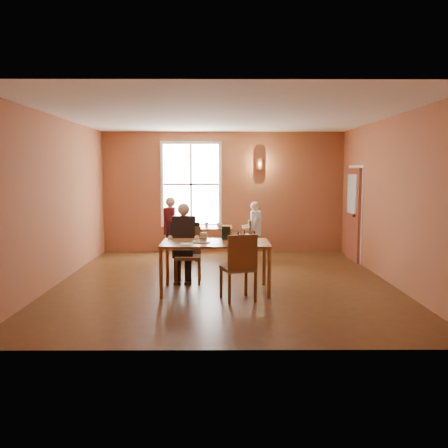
{
  "coord_description": "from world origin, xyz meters",
  "views": [
    {
      "loc": [
        -0.05,
        -8.97,
        2.01
      ],
      "look_at": [
        0.0,
        0.2,
        1.05
      ],
      "focal_mm": 40.0,
      "sensor_mm": 36.0,
      "label": 1
    }
  ],
  "objects_px": {
    "chair_diner_main": "(188,256)",
    "chair_empty": "(238,267)",
    "diner_main": "(188,245)",
    "chair_diner_white": "(242,240)",
    "diner_maroon": "(184,229)",
    "second_table": "(214,243)",
    "diner_white": "(243,231)",
    "main_table": "(215,267)",
    "chair_diner_maroon": "(186,239)"
  },
  "relations": [
    {
      "from": "diner_white",
      "to": "diner_maroon",
      "type": "relative_size",
      "value": 0.92
    },
    {
      "from": "diner_white",
      "to": "chair_diner_maroon",
      "type": "height_order",
      "value": "diner_white"
    },
    {
      "from": "chair_empty",
      "to": "second_table",
      "type": "xyz_separation_m",
      "value": [
        -0.44,
        3.73,
        -0.16
      ]
    },
    {
      "from": "chair_empty",
      "to": "diner_white",
      "type": "xyz_separation_m",
      "value": [
        0.24,
        3.73,
        0.11
      ]
    },
    {
      "from": "diner_white",
      "to": "chair_diner_maroon",
      "type": "xyz_separation_m",
      "value": [
        -1.33,
        0.0,
        -0.18
      ]
    },
    {
      "from": "chair_diner_main",
      "to": "chair_diner_maroon",
      "type": "height_order",
      "value": "chair_diner_main"
    },
    {
      "from": "chair_diner_main",
      "to": "diner_white",
      "type": "bearing_deg",
      "value": -113.67
    },
    {
      "from": "diner_white",
      "to": "diner_maroon",
      "type": "distance_m",
      "value": 1.36
    },
    {
      "from": "chair_empty",
      "to": "diner_white",
      "type": "relative_size",
      "value": 0.83
    },
    {
      "from": "diner_white",
      "to": "chair_diner_maroon",
      "type": "relative_size",
      "value": 1.39
    },
    {
      "from": "diner_main",
      "to": "chair_diner_maroon",
      "type": "relative_size",
      "value": 1.51
    },
    {
      "from": "chair_diner_main",
      "to": "chair_empty",
      "type": "height_order",
      "value": "chair_empty"
    },
    {
      "from": "main_table",
      "to": "diner_maroon",
      "type": "relative_size",
      "value": 1.29
    },
    {
      "from": "second_table",
      "to": "chair_empty",
      "type": "bearing_deg",
      "value": -83.33
    },
    {
      "from": "diner_white",
      "to": "chair_diner_white",
      "type": "bearing_deg",
      "value": 90.0
    },
    {
      "from": "chair_empty",
      "to": "main_table",
      "type": "bearing_deg",
      "value": 105.41
    },
    {
      "from": "chair_diner_white",
      "to": "chair_diner_main",
      "type": "bearing_deg",
      "value": 156.9
    },
    {
      "from": "diner_main",
      "to": "diner_white",
      "type": "distance_m",
      "value": 2.78
    },
    {
      "from": "chair_diner_main",
      "to": "main_table",
      "type": "bearing_deg",
      "value": 127.57
    },
    {
      "from": "chair_diner_maroon",
      "to": "diner_maroon",
      "type": "bearing_deg",
      "value": -90.0
    },
    {
      "from": "main_table",
      "to": "diner_maroon",
      "type": "height_order",
      "value": "diner_maroon"
    },
    {
      "from": "diner_main",
      "to": "chair_diner_white",
      "type": "relative_size",
      "value": 1.53
    },
    {
      "from": "chair_diner_main",
      "to": "diner_main",
      "type": "height_order",
      "value": "diner_main"
    },
    {
      "from": "chair_diner_main",
      "to": "diner_white",
      "type": "xyz_separation_m",
      "value": [
        1.1,
        2.52,
        0.14
      ]
    },
    {
      "from": "chair_diner_main",
      "to": "diner_main",
      "type": "xyz_separation_m",
      "value": [
        0.0,
        -0.03,
        0.19
      ]
    },
    {
      "from": "chair_empty",
      "to": "diner_white",
      "type": "distance_m",
      "value": 3.74
    },
    {
      "from": "diner_main",
      "to": "second_table",
      "type": "height_order",
      "value": "diner_main"
    },
    {
      "from": "main_table",
      "to": "chair_empty",
      "type": "bearing_deg",
      "value": -57.19
    },
    {
      "from": "chair_diner_main",
      "to": "chair_empty",
      "type": "relative_size",
      "value": 0.95
    },
    {
      "from": "chair_diner_main",
      "to": "diner_maroon",
      "type": "height_order",
      "value": "diner_maroon"
    },
    {
      "from": "diner_main",
      "to": "diner_maroon",
      "type": "height_order",
      "value": "diner_maroon"
    },
    {
      "from": "diner_main",
      "to": "main_table",
      "type": "bearing_deg",
      "value": 128.88
    },
    {
      "from": "main_table",
      "to": "diner_main",
      "type": "distance_m",
      "value": 0.84
    },
    {
      "from": "chair_diner_white",
      "to": "chair_diner_maroon",
      "type": "height_order",
      "value": "chair_diner_maroon"
    },
    {
      "from": "chair_diner_white",
      "to": "diner_maroon",
      "type": "xyz_separation_m",
      "value": [
        -1.33,
        0.0,
        0.24
      ]
    },
    {
      "from": "chair_diner_main",
      "to": "chair_diner_white",
      "type": "relative_size",
      "value": 1.11
    },
    {
      "from": "chair_diner_maroon",
      "to": "diner_maroon",
      "type": "distance_m",
      "value": 0.24
    },
    {
      "from": "diner_main",
      "to": "chair_empty",
      "type": "relative_size",
      "value": 1.31
    },
    {
      "from": "diner_white",
      "to": "chair_diner_maroon",
      "type": "distance_m",
      "value": 1.34
    },
    {
      "from": "chair_diner_main",
      "to": "diner_maroon",
      "type": "distance_m",
      "value": 2.54
    },
    {
      "from": "chair_empty",
      "to": "second_table",
      "type": "height_order",
      "value": "chair_empty"
    },
    {
      "from": "diner_maroon",
      "to": "diner_main",
      "type": "bearing_deg",
      "value": 5.73
    },
    {
      "from": "chair_diner_maroon",
      "to": "chair_diner_white",
      "type": "bearing_deg",
      "value": 90.0
    },
    {
      "from": "chair_diner_white",
      "to": "chair_diner_maroon",
      "type": "relative_size",
      "value": 0.98
    },
    {
      "from": "chair_diner_white",
      "to": "diner_white",
      "type": "bearing_deg",
      "value": -90.0
    },
    {
      "from": "main_table",
      "to": "chair_diner_white",
      "type": "relative_size",
      "value": 1.99
    },
    {
      "from": "chair_empty",
      "to": "chair_diner_maroon",
      "type": "xyz_separation_m",
      "value": [
        -1.09,
        3.73,
        -0.07
      ]
    },
    {
      "from": "chair_diner_maroon",
      "to": "diner_maroon",
      "type": "xyz_separation_m",
      "value": [
        -0.03,
        0.0,
        0.24
      ]
    },
    {
      "from": "chair_diner_main",
      "to": "diner_main",
      "type": "distance_m",
      "value": 0.19
    },
    {
      "from": "chair_diner_main",
      "to": "diner_white",
      "type": "height_order",
      "value": "diner_white"
    }
  ]
}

